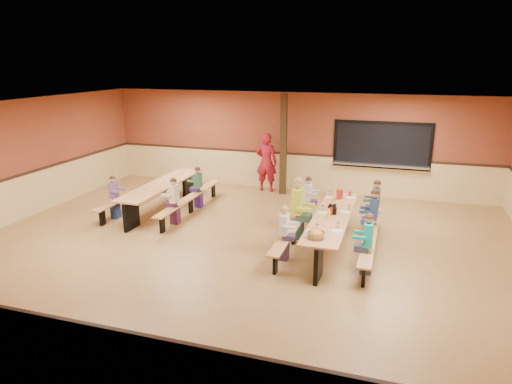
% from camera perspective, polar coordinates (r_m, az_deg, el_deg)
% --- Properties ---
extents(ground, '(12.00, 12.00, 0.00)m').
position_cam_1_polar(ground, '(9.93, -1.88, -7.10)').
color(ground, olive).
rests_on(ground, ground).
extents(room_envelope, '(12.04, 10.04, 3.02)m').
position_cam_1_polar(room_envelope, '(9.68, -1.92, -3.34)').
color(room_envelope, brown).
rests_on(room_envelope, ground).
extents(kitchen_pass_through, '(2.78, 0.28, 1.38)m').
position_cam_1_polar(kitchen_pass_through, '(13.78, 15.45, 5.42)').
color(kitchen_pass_through, black).
rests_on(kitchen_pass_through, ground).
extents(structural_post, '(0.18, 0.18, 3.00)m').
position_cam_1_polar(structural_post, '(13.62, 3.45, 5.90)').
color(structural_post, black).
rests_on(structural_post, ground).
extents(cafeteria_table_main, '(1.91, 3.70, 0.74)m').
position_cam_1_polar(cafeteria_table_main, '(9.92, 9.44, -4.08)').
color(cafeteria_table_main, '#C0804C').
rests_on(cafeteria_table_main, ground).
extents(cafeteria_table_second, '(1.91, 3.70, 0.74)m').
position_cam_1_polar(cafeteria_table_second, '(12.55, -11.61, 0.13)').
color(cafeteria_table_second, '#C0804C').
rests_on(cafeteria_table_second, ground).
extents(seated_child_white_left, '(0.33, 0.27, 1.13)m').
position_cam_1_polar(seated_child_white_left, '(9.23, 3.53, -5.20)').
color(seated_child_white_left, white).
rests_on(seated_child_white_left, ground).
extents(seated_adult_yellow, '(0.47, 0.38, 1.41)m').
position_cam_1_polar(seated_adult_yellow, '(10.30, 5.21, -2.09)').
color(seated_adult_yellow, '#B8CA30').
rests_on(seated_adult_yellow, ground).
extents(seated_child_grey_left, '(0.33, 0.27, 1.14)m').
position_cam_1_polar(seated_child_grey_left, '(11.46, 6.50, -0.94)').
color(seated_child_grey_left, silver).
rests_on(seated_child_grey_left, ground).
extents(seated_child_teal_right, '(0.36, 0.29, 1.19)m').
position_cam_1_polar(seated_child_teal_right, '(8.88, 13.77, -6.35)').
color(seated_child_teal_right, '#10A8A2').
rests_on(seated_child_teal_right, ground).
extents(seated_child_navy_right, '(0.38, 0.31, 1.23)m').
position_cam_1_polar(seated_child_navy_right, '(10.33, 14.43, -3.04)').
color(seated_child_navy_right, navy).
rests_on(seated_child_navy_right, ground).
extents(seated_child_char_right, '(0.37, 0.30, 1.22)m').
position_cam_1_polar(seated_child_char_right, '(11.18, 14.73, -1.62)').
color(seated_child_char_right, '#474B51').
rests_on(seated_child_char_right, ground).
extents(seated_child_purple_sec, '(0.32, 0.26, 1.11)m').
position_cam_1_polar(seated_child_purple_sec, '(12.16, -17.30, -0.65)').
color(seated_child_purple_sec, '#704A77').
rests_on(seated_child_purple_sec, ground).
extents(seated_child_green_sec, '(0.33, 0.27, 1.12)m').
position_cam_1_polar(seated_child_green_sec, '(12.61, -7.24, 0.58)').
color(seated_child_green_sec, '#327250').
rests_on(seated_child_green_sec, ground).
extents(seated_child_tan_sec, '(0.34, 0.28, 1.16)m').
position_cam_1_polar(seated_child_tan_sec, '(11.40, -10.17, -1.15)').
color(seated_child_tan_sec, beige).
rests_on(seated_child_tan_sec, ground).
extents(standing_woman, '(0.67, 0.44, 1.81)m').
position_cam_1_polar(standing_woman, '(14.02, 1.31, 3.75)').
color(standing_woman, maroon).
rests_on(standing_woman, ground).
extents(punch_pitcher, '(0.16, 0.16, 0.22)m').
position_cam_1_polar(punch_pitcher, '(11.03, 10.41, -0.28)').
color(punch_pitcher, red).
rests_on(punch_pitcher, cafeteria_table_main).
extents(chip_bowl, '(0.32, 0.32, 0.15)m').
position_cam_1_polar(chip_bowl, '(8.55, 7.52, -5.29)').
color(chip_bowl, gold).
rests_on(chip_bowl, cafeteria_table_main).
extents(napkin_dispenser, '(0.10, 0.14, 0.13)m').
position_cam_1_polar(napkin_dispenser, '(9.94, 9.75, -2.36)').
color(napkin_dispenser, black).
rests_on(napkin_dispenser, cafeteria_table_main).
extents(condiment_mustard, '(0.06, 0.06, 0.17)m').
position_cam_1_polar(condiment_mustard, '(9.60, 9.11, -2.87)').
color(condiment_mustard, yellow).
rests_on(condiment_mustard, cafeteria_table_main).
extents(condiment_ketchup, '(0.06, 0.06, 0.17)m').
position_cam_1_polar(condiment_ketchup, '(9.85, 9.38, -2.38)').
color(condiment_ketchup, '#B2140F').
rests_on(condiment_ketchup, cafeteria_table_main).
extents(table_paddle, '(0.16, 0.16, 0.56)m').
position_cam_1_polar(table_paddle, '(10.35, 9.54, -1.18)').
color(table_paddle, black).
rests_on(table_paddle, cafeteria_table_main).
extents(place_settings, '(0.65, 3.30, 0.11)m').
position_cam_1_polar(place_settings, '(9.83, 9.51, -2.61)').
color(place_settings, beige).
rests_on(place_settings, cafeteria_table_main).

